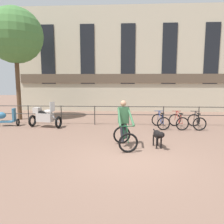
# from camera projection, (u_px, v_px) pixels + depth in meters

# --- Properties ---
(ground_plane) EXTENTS (60.00, 60.00, 0.00)m
(ground_plane) POSITION_uv_depth(u_px,v_px,m) (132.00, 158.00, 6.87)
(ground_plane) COLOR #7A5B4C
(canal_railing) EXTENTS (15.05, 0.05, 1.05)m
(canal_railing) POSITION_uv_depth(u_px,v_px,m) (129.00, 112.00, 11.90)
(canal_railing) COLOR #2D2B28
(canal_railing) RESTS_ON ground_plane
(building_facade) EXTENTS (18.00, 0.72, 8.10)m
(building_facade) POSITION_uv_depth(u_px,v_px,m) (128.00, 60.00, 17.16)
(building_facade) COLOR #BCB299
(building_facade) RESTS_ON ground_plane
(cyclist_with_bike) EXTENTS (0.91, 1.29, 1.70)m
(cyclist_with_bike) POSITION_uv_depth(u_px,v_px,m) (124.00, 126.00, 7.95)
(cyclist_with_bike) COLOR black
(cyclist_with_bike) RESTS_ON ground_plane
(dog) EXTENTS (0.36, 1.02, 0.67)m
(dog) POSITION_uv_depth(u_px,v_px,m) (158.00, 135.00, 7.84)
(dog) COLOR black
(dog) RESTS_ON ground_plane
(parked_motorcycle) EXTENTS (1.75, 0.94, 1.35)m
(parked_motorcycle) POSITION_uv_depth(u_px,v_px,m) (45.00, 117.00, 11.34)
(parked_motorcycle) COLOR black
(parked_motorcycle) RESTS_ON ground_plane
(parked_bicycle_near_lamp) EXTENTS (0.80, 1.18, 0.86)m
(parked_bicycle_near_lamp) POSITION_uv_depth(u_px,v_px,m) (160.00, 121.00, 11.21)
(parked_bicycle_near_lamp) COLOR black
(parked_bicycle_near_lamp) RESTS_ON ground_plane
(parked_bicycle_mid_left) EXTENTS (0.79, 1.18, 0.86)m
(parked_bicycle_mid_left) POSITION_uv_depth(u_px,v_px,m) (178.00, 121.00, 11.16)
(parked_bicycle_mid_left) COLOR black
(parked_bicycle_mid_left) RESTS_ON ground_plane
(parked_bicycle_mid_right) EXTENTS (0.71, 1.14, 0.86)m
(parked_bicycle_mid_right) POSITION_uv_depth(u_px,v_px,m) (197.00, 121.00, 11.11)
(parked_bicycle_mid_right) COLOR black
(parked_bicycle_mid_right) RESTS_ON ground_plane
(parked_scooter) EXTENTS (1.32, 0.54, 0.96)m
(parked_scooter) POSITION_uv_depth(u_px,v_px,m) (5.00, 118.00, 11.68)
(parked_scooter) COLOR black
(parked_scooter) RESTS_ON ground_plane
(tree_canalside_left) EXTENTS (3.30, 3.30, 6.75)m
(tree_canalside_left) POSITION_uv_depth(u_px,v_px,m) (15.00, 36.00, 13.04)
(tree_canalside_left) COLOR brown
(tree_canalside_left) RESTS_ON ground_plane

